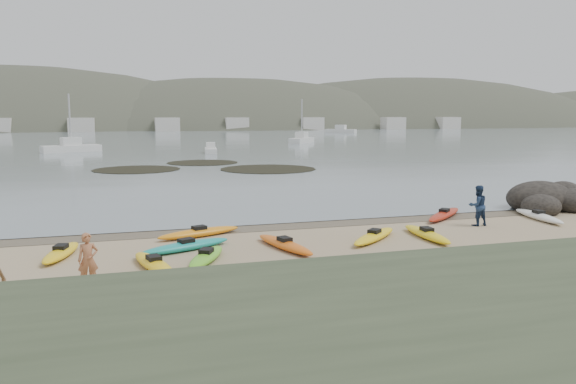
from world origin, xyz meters
name	(u,v)px	position (x,y,z in m)	size (l,w,h in m)	color
ground	(288,224)	(0.00, 0.00, 0.00)	(600.00, 600.00, 0.00)	tan
wet_sand	(290,225)	(0.00, -0.30, 0.00)	(60.00, 60.00, 0.00)	brown
water	(133,123)	(0.00, 300.00, 0.01)	(1200.00, 1200.00, 0.00)	slate
kayaks	(312,237)	(-0.07, -3.70, 0.17)	(22.94, 8.80, 0.34)	#66C828
person_west	(88,260)	(-8.46, -7.54, 0.81)	(0.59, 0.39, 1.62)	#AD6A45
person_east	(478,206)	(8.21, -2.95, 0.94)	(0.91, 0.71, 1.87)	navy
rock_cluster	(552,205)	(14.84, -0.19, 0.25)	(5.36, 3.95, 1.85)	black
kelp_mats	(208,167)	(0.56, 28.59, 0.03)	(20.09, 16.64, 0.04)	black
moored_boats	(197,138)	(6.68, 83.23, 0.54)	(92.10, 73.79, 1.17)	silver
far_hills	(243,167)	(39.38, 193.97, -15.93)	(550.00, 135.00, 80.00)	#384235
far_town	(167,124)	(6.00, 145.00, 2.00)	(199.00, 5.00, 4.00)	beige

